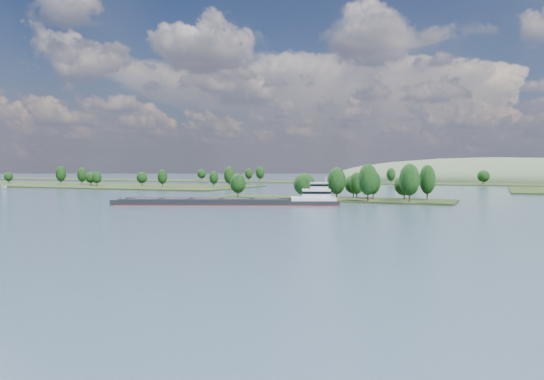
% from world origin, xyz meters
% --- Properties ---
extents(ground, '(1800.00, 1800.00, 0.00)m').
position_xyz_m(ground, '(0.00, 120.00, 0.00)').
color(ground, '#3D5469').
rests_on(ground, ground).
extents(tree_island, '(100.00, 31.28, 15.31)m').
position_xyz_m(tree_island, '(7.70, 178.54, 4.27)').
color(tree_island, '#202F15').
rests_on(tree_island, ground).
extents(left_bank, '(300.00, 80.00, 15.53)m').
position_xyz_m(left_bank, '(-228.90, 260.01, 0.87)').
color(left_bank, '#202F15').
rests_on(left_bank, ground).
extents(back_shoreline, '(900.00, 60.00, 15.49)m').
position_xyz_m(back_shoreline, '(8.53, 399.73, 0.71)').
color(back_shoreline, '#202F15').
rests_on(back_shoreline, ground).
extents(hill_west, '(320.00, 160.00, 44.00)m').
position_xyz_m(hill_west, '(60.00, 500.00, 0.00)').
color(hill_west, '#42573C').
rests_on(hill_west, ground).
extents(cargo_barge, '(78.04, 38.28, 10.85)m').
position_xyz_m(cargo_barge, '(-19.65, 141.36, 1.37)').
color(cargo_barge, black).
rests_on(cargo_barge, ground).
extents(motorboat, '(6.57, 3.97, 2.38)m').
position_xyz_m(motorboat, '(-203.79, 197.50, 1.19)').
color(motorboat, silver).
rests_on(motorboat, ground).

